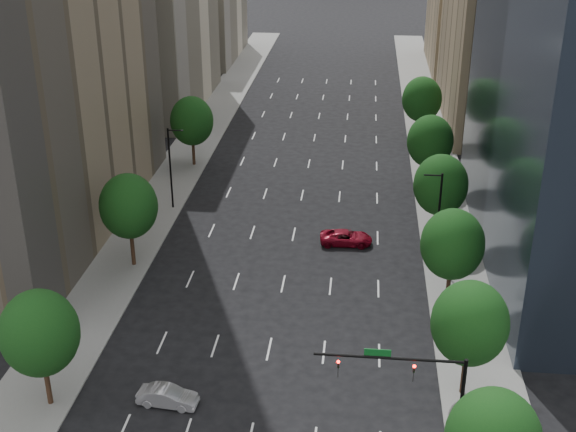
% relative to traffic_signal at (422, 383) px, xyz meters
% --- Properties ---
extents(sidewalk_left, '(6.00, 200.00, 0.15)m').
position_rel_traffic_signal_xyz_m(sidewalk_left, '(-26.03, 30.00, -5.10)').
color(sidewalk_left, slate).
rests_on(sidewalk_left, ground).
extents(sidewalk_right, '(6.00, 200.00, 0.15)m').
position_rel_traffic_signal_xyz_m(sidewalk_right, '(4.97, 30.00, -5.10)').
color(sidewalk_right, slate).
rests_on(sidewalk_right, ground).
extents(filler_left, '(14.00, 26.00, 18.00)m').
position_rel_traffic_signal_xyz_m(filler_left, '(-35.53, 106.00, 3.83)').
color(filler_left, beige).
rests_on(filler_left, ground).
extents(parking_tan_right, '(14.00, 30.00, 30.00)m').
position_rel_traffic_signal_xyz_m(parking_tan_right, '(14.47, 70.00, 9.83)').
color(parking_tan_right, '#8C7759').
rests_on(parking_tan_right, ground).
extents(filler_right, '(14.00, 26.00, 16.00)m').
position_rel_traffic_signal_xyz_m(filler_right, '(14.47, 103.00, 2.83)').
color(filler_right, '#8C7759').
rests_on(filler_right, ground).
extents(tree_right_1, '(5.20, 5.20, 8.75)m').
position_rel_traffic_signal_xyz_m(tree_right_1, '(3.47, 6.00, 0.58)').
color(tree_right_1, '#382316').
rests_on(tree_right_1, ground).
extents(tree_right_2, '(5.20, 5.20, 8.61)m').
position_rel_traffic_signal_xyz_m(tree_right_2, '(3.47, 18.00, 0.43)').
color(tree_right_2, '#382316').
rests_on(tree_right_2, ground).
extents(tree_right_3, '(5.20, 5.20, 8.89)m').
position_rel_traffic_signal_xyz_m(tree_right_3, '(3.47, 30.00, 0.72)').
color(tree_right_3, '#382316').
rests_on(tree_right_3, ground).
extents(tree_right_4, '(5.20, 5.20, 8.46)m').
position_rel_traffic_signal_xyz_m(tree_right_4, '(3.47, 44.00, 0.29)').
color(tree_right_4, '#382316').
rests_on(tree_right_4, ground).
extents(tree_right_5, '(5.20, 5.20, 8.75)m').
position_rel_traffic_signal_xyz_m(tree_right_5, '(3.47, 60.00, 0.58)').
color(tree_right_5, '#382316').
rests_on(tree_right_5, ground).
extents(tree_left_0, '(5.20, 5.20, 8.75)m').
position_rel_traffic_signal_xyz_m(tree_left_0, '(-24.53, 2.00, 0.58)').
color(tree_left_0, '#382316').
rests_on(tree_left_0, ground).
extents(tree_left_1, '(5.20, 5.20, 8.97)m').
position_rel_traffic_signal_xyz_m(tree_left_1, '(-24.53, 22.00, 0.79)').
color(tree_left_1, '#382316').
rests_on(tree_left_1, ground).
extents(tree_left_2, '(5.20, 5.20, 8.68)m').
position_rel_traffic_signal_xyz_m(tree_left_2, '(-24.53, 48.00, 0.50)').
color(tree_left_2, '#382316').
rests_on(tree_left_2, ground).
extents(streetlight_rn, '(1.70, 0.20, 9.00)m').
position_rel_traffic_signal_xyz_m(streetlight_rn, '(2.91, 25.00, -0.33)').
color(streetlight_rn, black).
rests_on(streetlight_rn, ground).
extents(streetlight_ln, '(1.70, 0.20, 9.00)m').
position_rel_traffic_signal_xyz_m(streetlight_ln, '(-23.96, 35.00, -0.33)').
color(streetlight_ln, black).
rests_on(streetlight_ln, ground).
extents(traffic_signal, '(9.12, 0.40, 7.38)m').
position_rel_traffic_signal_xyz_m(traffic_signal, '(0.00, 0.00, 0.00)').
color(traffic_signal, black).
rests_on(traffic_signal, ground).
extents(car_silver, '(4.26, 1.84, 1.37)m').
position_rel_traffic_signal_xyz_m(car_silver, '(-16.56, 2.77, -4.49)').
color(car_silver, '#AAAAAF').
rests_on(car_silver, ground).
extents(car_red_far, '(5.14, 2.54, 1.40)m').
position_rel_traffic_signal_xyz_m(car_red_far, '(-5.28, 28.34, -4.47)').
color(car_red_far, maroon).
rests_on(car_red_far, ground).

